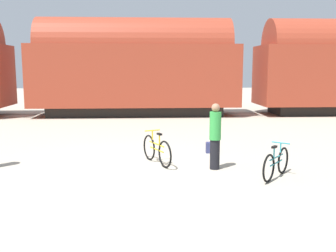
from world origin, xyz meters
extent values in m
plane|color=#B2A893|center=(0.00, 0.00, 0.00)|extent=(80.00, 80.00, 0.00)
cube|color=black|center=(0.00, 11.84, 0.28)|extent=(9.45, 2.31, 0.55)
cube|color=#9E3823|center=(0.00, 11.84, 2.20)|extent=(11.25, 3.08, 3.30)
cylinder|color=#9E3823|center=(0.00, 11.84, 3.85)|extent=(10.35, 2.92, 2.92)
cube|color=#4C4238|center=(0.00, 11.13, 0.01)|extent=(48.38, 0.07, 0.01)
cube|color=#4C4238|center=(0.00, 12.56, 0.01)|extent=(48.38, 0.07, 0.01)
torus|color=black|center=(4.05, -0.50, 0.34)|extent=(0.47, 0.56, 0.68)
torus|color=black|center=(3.45, -1.24, 0.34)|extent=(0.47, 0.56, 0.68)
cylinder|color=teal|center=(3.75, -0.87, 0.51)|extent=(0.56, 0.67, 0.04)
cylinder|color=teal|center=(3.75, -0.87, 0.37)|extent=(0.51, 0.62, 0.04)
cylinder|color=teal|center=(3.64, -1.00, 0.65)|extent=(0.04, 0.04, 0.28)
cube|color=black|center=(3.64, -1.00, 0.79)|extent=(0.19, 0.21, 0.05)
cylinder|color=teal|center=(3.91, -0.67, 0.67)|extent=(0.04, 0.04, 0.31)
cylinder|color=teal|center=(3.91, -0.67, 0.83)|extent=(0.38, 0.31, 0.03)
torus|color=black|center=(0.67, 1.14, 0.37)|extent=(0.35, 0.69, 0.74)
torus|color=black|center=(1.09, 0.22, 0.37)|extent=(0.35, 0.69, 0.74)
cylinder|color=gold|center=(0.88, 0.68, 0.56)|extent=(0.40, 0.82, 0.04)
cylinder|color=gold|center=(0.88, 0.68, 0.40)|extent=(0.36, 0.75, 0.04)
cylinder|color=gold|center=(0.95, 0.52, 0.71)|extent=(0.04, 0.04, 0.31)
cube|color=black|center=(0.95, 0.52, 0.87)|extent=(0.15, 0.22, 0.05)
cylinder|color=gold|center=(0.77, 0.94, 0.73)|extent=(0.04, 0.04, 0.34)
cylinder|color=gold|center=(0.77, 0.94, 0.90)|extent=(0.43, 0.22, 0.03)
cylinder|color=black|center=(2.40, 0.03, 0.40)|extent=(0.26, 0.26, 0.79)
cylinder|color=green|center=(2.40, 0.03, 1.16)|extent=(0.30, 0.30, 0.73)
sphere|color=#A37556|center=(2.40, 0.03, 1.63)|extent=(0.22, 0.22, 0.22)
cube|color=navy|center=(2.61, 1.99, 0.17)|extent=(0.28, 0.20, 0.34)
camera|label=1|loc=(0.61, -10.01, 2.69)|focal=42.00mm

